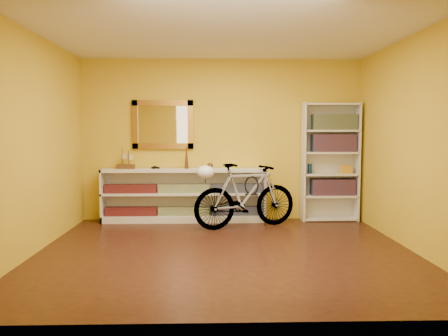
{
  "coord_description": "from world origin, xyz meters",
  "views": [
    {
      "loc": [
        -0.17,
        -5.24,
        1.44
      ],
      "look_at": [
        0.0,
        0.7,
        0.95
      ],
      "focal_mm": 35.65,
      "sensor_mm": 36.0,
      "label": 1
    }
  ],
  "objects_px": {
    "console_unit": "(184,195)",
    "bicycle": "(246,196)",
    "helmet": "(205,172)",
    "bookcase": "(330,162)"
  },
  "relations": [
    {
      "from": "console_unit",
      "to": "bicycle",
      "type": "xyz_separation_m",
      "value": [
        0.95,
        -0.5,
        0.06
      ]
    },
    {
      "from": "console_unit",
      "to": "helmet",
      "type": "height_order",
      "value": "helmet"
    },
    {
      "from": "bicycle",
      "to": "bookcase",
      "type": "bearing_deg",
      "value": -88.9
    },
    {
      "from": "console_unit",
      "to": "bicycle",
      "type": "bearing_deg",
      "value": -27.59
    },
    {
      "from": "helmet",
      "to": "bookcase",
      "type": "bearing_deg",
      "value": 20.07
    },
    {
      "from": "bookcase",
      "to": "bicycle",
      "type": "distance_m",
      "value": 1.56
    },
    {
      "from": "console_unit",
      "to": "helmet",
      "type": "bearing_deg",
      "value": -63.42
    },
    {
      "from": "bicycle",
      "to": "helmet",
      "type": "xyz_separation_m",
      "value": [
        -0.6,
        -0.21,
        0.37
      ]
    },
    {
      "from": "bookcase",
      "to": "helmet",
      "type": "relative_size",
      "value": 7.25
    },
    {
      "from": "bookcase",
      "to": "helmet",
      "type": "bearing_deg",
      "value": -159.93
    }
  ]
}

